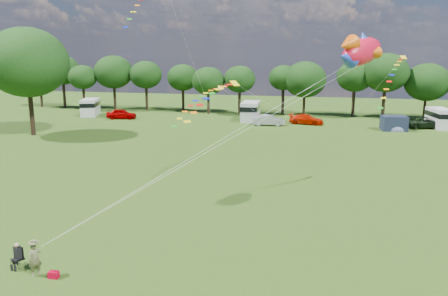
% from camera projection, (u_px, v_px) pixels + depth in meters
% --- Properties ---
extents(ground_plane, '(180.00, 180.00, 0.00)m').
position_uv_depth(ground_plane, '(184.00, 261.00, 21.36)').
color(ground_plane, black).
rests_on(ground_plane, ground).
extents(tree_line, '(102.98, 10.98, 10.27)m').
position_uv_depth(tree_line, '(327.00, 78.00, 70.88)').
color(tree_line, black).
rests_on(tree_line, ground).
extents(big_tree, '(10.00, 10.00, 13.28)m').
position_uv_depth(big_tree, '(27.00, 63.00, 53.30)').
color(big_tree, black).
rests_on(big_tree, ground).
extents(car_a, '(5.01, 2.75, 1.58)m').
position_uv_depth(car_a, '(121.00, 114.00, 69.11)').
color(car_a, '#A20001').
rests_on(car_a, ground).
extents(car_b, '(4.49, 2.13, 1.53)m').
position_uv_depth(car_b, '(269.00, 120.00, 62.61)').
color(car_b, '#92969B').
rests_on(car_b, ground).
extents(car_c, '(5.09, 2.87, 1.44)m').
position_uv_depth(car_c, '(306.00, 119.00, 63.76)').
color(car_c, '#BD1700').
rests_on(car_c, ground).
extents(car_d, '(6.22, 4.31, 1.55)m').
position_uv_depth(car_d, '(425.00, 122.00, 60.36)').
color(car_d, black).
rests_on(car_d, ground).
extents(campervan_a, '(4.24, 6.12, 2.76)m').
position_uv_depth(campervan_a, '(90.00, 107.00, 72.94)').
color(campervan_a, silver).
rests_on(campervan_a, ground).
extents(campervan_c, '(3.03, 6.14, 2.92)m').
position_uv_depth(campervan_c, '(250.00, 111.00, 67.04)').
color(campervan_c, '#BDBDC0').
rests_on(campervan_c, ground).
extents(campervan_d, '(3.22, 5.79, 2.68)m').
position_uv_depth(campervan_d, '(440.00, 117.00, 60.47)').
color(campervan_d, silver).
rests_on(campervan_d, ground).
extents(tent_orange, '(2.51, 2.75, 1.96)m').
position_uv_depth(tent_orange, '(273.00, 124.00, 63.96)').
color(tent_orange, '#C96B09').
rests_on(tent_orange, ground).
extents(tent_greyblue, '(3.78, 4.14, 2.82)m').
position_uv_depth(tent_greyblue, '(394.00, 130.00, 59.15)').
color(tent_greyblue, '#4A536E').
rests_on(tent_greyblue, ground).
extents(awning_navy, '(3.47, 2.97, 1.96)m').
position_uv_depth(awning_navy, '(394.00, 123.00, 58.45)').
color(awning_navy, '#1B2238').
rests_on(awning_navy, ground).
extents(kite_flyer, '(0.65, 0.69, 1.58)m').
position_uv_depth(kite_flyer, '(35.00, 259.00, 19.75)').
color(kite_flyer, brown).
rests_on(kite_flyer, ground).
extents(camp_chair, '(0.66, 0.68, 1.25)m').
position_uv_depth(camp_chair, '(18.00, 253.00, 20.53)').
color(camp_chair, '#99999E').
rests_on(camp_chair, ground).
extents(kite_bag, '(0.46, 0.33, 0.31)m').
position_uv_depth(kite_bag, '(54.00, 275.00, 19.66)').
color(kite_bag, '#B2001D').
rests_on(kite_bag, ground).
extents(fish_kite, '(2.84, 3.68, 2.00)m').
position_uv_depth(fish_kite, '(359.00, 51.00, 21.68)').
color(fish_kite, red).
rests_on(fish_kite, ground).
extents(streamer_kite_b, '(4.28, 4.57, 3.79)m').
position_uv_depth(streamer_kite_b, '(202.00, 99.00, 43.69)').
color(streamer_kite_b, yellow).
rests_on(streamer_kite_b, ground).
extents(streamer_kite_c, '(3.19, 5.07, 2.83)m').
position_uv_depth(streamer_kite_c, '(216.00, 94.00, 33.30)').
color(streamer_kite_c, yellow).
rests_on(streamer_kite_c, ground).
extents(streamer_kite_d, '(2.59, 4.92, 4.25)m').
position_uv_depth(streamer_kite_d, '(395.00, 73.00, 36.98)').
color(streamer_kite_d, yellow).
rests_on(streamer_kite_d, ground).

